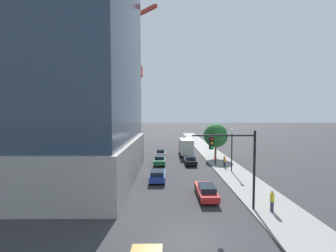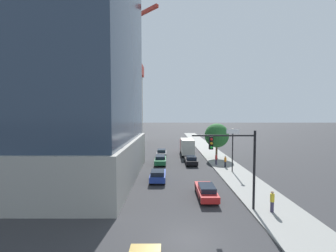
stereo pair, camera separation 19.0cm
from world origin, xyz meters
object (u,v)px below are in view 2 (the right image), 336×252
street_tree (216,135)px  car_blue (158,175)px  car_green (160,160)px  pedestrian_yellow_shirt (272,201)px  traffic_light_pole (235,155)px  car_red (206,191)px  box_truck (187,146)px  pedestrian_orange_shirt (225,161)px  car_black (191,160)px  street_lamp (232,144)px  construction_building (114,98)px  pedestrian_red_shirt (216,159)px  car_gray (161,153)px

street_tree → car_blue: (-10.20, -13.45, -3.60)m
car_green → pedestrian_yellow_shirt: (9.87, -18.10, 0.35)m
traffic_light_pole → car_red: bearing=123.6°
traffic_light_pole → box_truck: traffic_light_pole is taller
street_tree → pedestrian_yellow_shirt: size_ratio=3.63×
traffic_light_pole → pedestrian_orange_shirt: 15.71m
car_red → box_truck: (0.00, 22.30, 1.18)m
car_black → car_red: 14.48m
traffic_light_pole → street_lamp: 12.77m
street_lamp → box_truck: street_lamp is taller
construction_building → car_green: (13.63, -25.06, -11.92)m
car_black → car_green: bearing=177.9°
street_tree → pedestrian_yellow_shirt: (-0.33, -22.37, -3.28)m
car_green → pedestrian_red_shirt: pedestrian_red_shirt is taller
box_truck → pedestrian_yellow_shirt: 26.20m
car_green → pedestrian_orange_shirt: 10.37m
car_black → pedestrian_orange_shirt: (5.01, -2.46, 0.29)m
pedestrian_yellow_shirt → car_red: bearing=144.7°
pedestrian_orange_shirt → car_gray: bearing=138.1°
car_black → box_truck: size_ratio=0.62×
box_truck → street_tree: bearing=-33.0°
street_lamp → pedestrian_orange_shirt: (-0.30, 2.63, -3.10)m
car_green → box_truck: box_truck is taller
street_tree → car_green: size_ratio=1.38×
car_red → box_truck: bearing=90.0°
car_blue → traffic_light_pole: bearing=-50.4°
pedestrian_yellow_shirt → pedestrian_orange_shirt: (0.16, 15.46, -0.04)m
traffic_light_pole → street_lamp: bearing=74.6°
street_lamp → box_truck: (-5.31, 12.91, -2.24)m
street_lamp → pedestrian_orange_shirt: street_lamp is taller
construction_building → car_blue: size_ratio=7.44×
car_blue → car_gray: bearing=90.0°
street_tree → pedestrian_yellow_shirt: bearing=-90.8°
street_lamp → car_gray: (-10.32, 11.63, -3.39)m
construction_building → car_blue: (13.63, -34.24, -11.89)m
car_black → box_truck: (-0.00, 7.82, 1.15)m
traffic_light_pole → pedestrian_red_shirt: (2.03, 16.52, -3.77)m
construction_building → box_truck: construction_building is taller
car_blue → pedestrian_yellow_shirt: size_ratio=2.43×
traffic_light_pole → street_tree: 22.08m
street_lamp → car_green: street_lamp is taller
traffic_light_pole → car_green: size_ratio=1.47×
box_truck → pedestrian_red_shirt: box_truck is taller
street_lamp → street_tree: 9.55m
street_tree → pedestrian_red_shirt: 6.37m
street_lamp → pedestrian_orange_shirt: size_ratio=3.59×
car_gray → pedestrian_red_shirt: bearing=-39.5°
pedestrian_red_shirt → pedestrian_orange_shirt: size_ratio=1.04×
car_green → street_tree: bearing=22.7°
car_red → box_truck: size_ratio=0.64×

